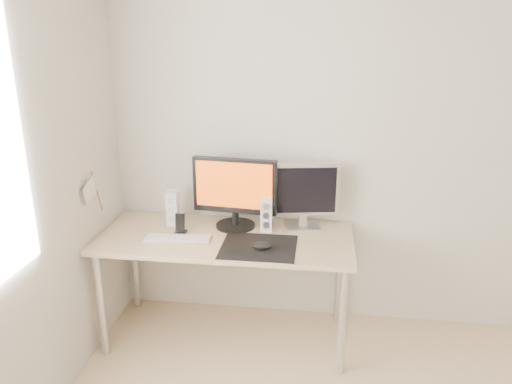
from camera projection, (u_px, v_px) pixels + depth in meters
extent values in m
plane|color=silver|center=(376.00, 147.00, 3.22)|extent=(3.50, 0.00, 3.50)
cube|color=black|center=(259.00, 247.00, 2.99)|extent=(0.45, 0.40, 0.00)
ellipsoid|color=black|center=(261.00, 246.00, 2.95)|extent=(0.12, 0.07, 0.04)
cube|color=#D1B587|center=(226.00, 238.00, 3.16)|extent=(1.60, 0.70, 0.03)
cylinder|color=silver|center=(101.00, 304.00, 3.09)|extent=(0.05, 0.05, 0.70)
cylinder|color=silver|center=(342.00, 322.00, 2.91)|extent=(0.05, 0.05, 0.70)
cylinder|color=silver|center=(134.00, 263.00, 3.64)|extent=(0.05, 0.05, 0.70)
cylinder|color=silver|center=(340.00, 275.00, 3.45)|extent=(0.05, 0.05, 0.70)
cylinder|color=black|center=(236.00, 225.00, 3.30)|extent=(0.29, 0.29, 0.02)
cylinder|color=black|center=(235.00, 216.00, 3.28)|extent=(0.04, 0.04, 0.12)
cube|color=black|center=(235.00, 186.00, 3.20)|extent=(0.55, 0.10, 0.36)
cube|color=#F9540D|center=(234.00, 185.00, 3.18)|extent=(0.50, 0.05, 0.30)
cube|color=silver|center=(303.00, 227.00, 3.28)|extent=(0.25, 0.20, 0.01)
cube|color=#BCBBBE|center=(303.00, 219.00, 3.26)|extent=(0.06, 0.05, 0.10)
cube|color=silver|center=(304.00, 190.00, 3.20)|extent=(0.45, 0.12, 0.34)
cube|color=black|center=(304.00, 191.00, 3.18)|extent=(0.40, 0.08, 0.30)
cube|color=white|center=(173.00, 208.00, 3.30)|extent=(0.07, 0.08, 0.23)
cylinder|color=silver|center=(172.00, 219.00, 3.28)|extent=(0.04, 0.01, 0.04)
cylinder|color=silver|center=(171.00, 210.00, 3.26)|extent=(0.04, 0.01, 0.04)
cylinder|color=silver|center=(171.00, 201.00, 3.24)|extent=(0.04, 0.01, 0.04)
cube|color=white|center=(267.00, 213.00, 3.21)|extent=(0.07, 0.08, 0.23)
cylinder|color=silver|center=(266.00, 225.00, 3.19)|extent=(0.04, 0.01, 0.04)
cylinder|color=#AEAEB0|center=(266.00, 216.00, 3.17)|extent=(0.04, 0.01, 0.04)
cylinder|color=#B3B3B5|center=(266.00, 206.00, 3.15)|extent=(0.04, 0.01, 0.04)
cube|color=silver|center=(178.00, 239.00, 3.10)|extent=(0.43, 0.14, 0.01)
cube|color=white|center=(178.00, 238.00, 3.09)|extent=(0.41, 0.13, 0.01)
cube|color=black|center=(181.00, 232.00, 3.19)|extent=(0.08, 0.07, 0.02)
cube|color=black|center=(180.00, 222.00, 3.16)|extent=(0.06, 0.03, 0.12)
cylinder|color=#A57F54|center=(97.00, 191.00, 3.08)|extent=(0.01, 0.10, 0.29)
cube|color=white|center=(90.00, 190.00, 2.99)|extent=(0.00, 0.19, 0.15)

